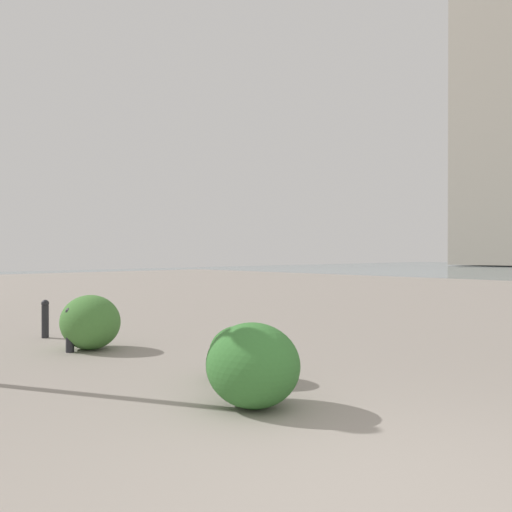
% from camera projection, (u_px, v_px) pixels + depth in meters
% --- Properties ---
extents(bollard_near, '(0.13, 0.13, 0.66)m').
position_uv_depth(bollard_near, '(70.00, 329.00, 7.94)').
color(bollard_near, '#232328').
rests_on(bollard_near, ground).
extents(bollard_mid, '(0.13, 0.13, 0.66)m').
position_uv_depth(bollard_mid, '(45.00, 318.00, 9.29)').
color(bollard_mid, '#232328').
rests_on(bollard_mid, ground).
extents(shrub_low, '(0.97, 0.88, 0.83)m').
position_uv_depth(shrub_low, '(90.00, 322.00, 8.18)').
color(shrub_low, '#477F38').
rests_on(shrub_low, ground).
extents(shrub_round, '(0.74, 0.67, 0.63)m').
position_uv_depth(shrub_round, '(239.00, 353.00, 6.19)').
color(shrub_round, '#2D6628').
rests_on(shrub_round, ground).
extents(shrub_wide, '(0.95, 0.85, 0.81)m').
position_uv_depth(shrub_wide, '(253.00, 365.00, 5.11)').
color(shrub_wide, '#387533').
rests_on(shrub_wide, ground).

